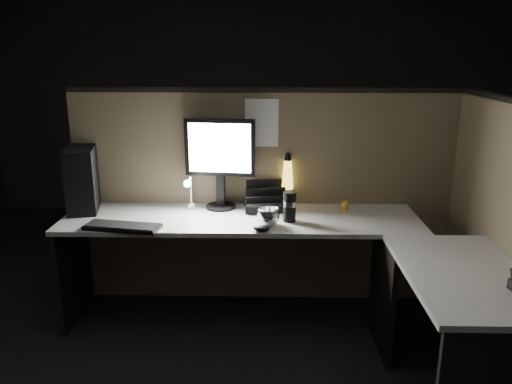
{
  "coord_description": "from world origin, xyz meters",
  "views": [
    {
      "loc": [
        0.02,
        -2.45,
        1.78
      ],
      "look_at": [
        -0.05,
        0.35,
        0.97
      ],
      "focal_mm": 35.0,
      "sensor_mm": 36.0,
      "label": 1
    }
  ],
  "objects_px": {
    "monitor": "(220,155)",
    "keyboard": "(123,227)",
    "lava_lamp": "(287,183)",
    "pc_tower": "(83,178)"
  },
  "relations": [
    {
      "from": "monitor",
      "to": "keyboard",
      "type": "xyz_separation_m",
      "value": [
        -0.56,
        -0.44,
        -0.35
      ]
    },
    {
      "from": "keyboard",
      "to": "monitor",
      "type": "bearing_deg",
      "value": 47.94
    },
    {
      "from": "lava_lamp",
      "to": "pc_tower",
      "type": "bearing_deg",
      "value": -175.02
    },
    {
      "from": "pc_tower",
      "to": "lava_lamp",
      "type": "relative_size",
      "value": 1.15
    },
    {
      "from": "keyboard",
      "to": "lava_lamp",
      "type": "relative_size",
      "value": 1.24
    },
    {
      "from": "pc_tower",
      "to": "keyboard",
      "type": "xyz_separation_m",
      "value": [
        0.37,
        -0.39,
        -0.2
      ]
    },
    {
      "from": "pc_tower",
      "to": "keyboard",
      "type": "bearing_deg",
      "value": -59.65
    },
    {
      "from": "keyboard",
      "to": "lava_lamp",
      "type": "bearing_deg",
      "value": 36.33
    },
    {
      "from": "lava_lamp",
      "to": "monitor",
      "type": "bearing_deg",
      "value": -171.18
    },
    {
      "from": "pc_tower",
      "to": "lava_lamp",
      "type": "distance_m",
      "value": 1.39
    }
  ]
}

